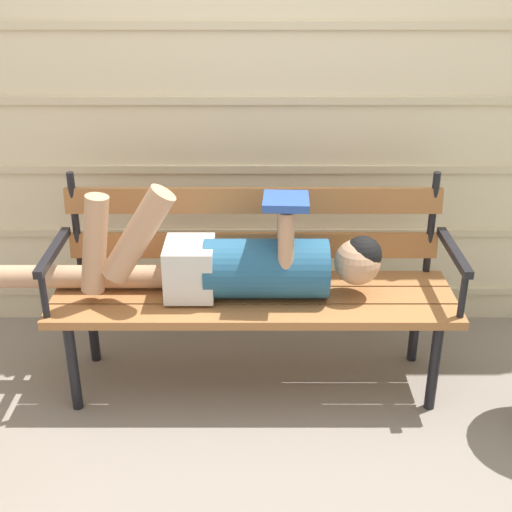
{
  "coord_description": "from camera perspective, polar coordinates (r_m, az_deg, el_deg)",
  "views": [
    {
      "loc": [
        0.01,
        -2.36,
        1.81
      ],
      "look_at": [
        0.0,
        0.17,
        0.62
      ],
      "focal_mm": 48.08,
      "sensor_mm": 36.0,
      "label": 1
    }
  ],
  "objects": [
    {
      "name": "ground_plane",
      "position": [
        2.97,
        -0.01,
        -12.27
      ],
      "size": [
        12.0,
        12.0,
        0.0
      ],
      "primitive_type": "plane",
      "color": "gray"
    },
    {
      "name": "reclining_person",
      "position": [
        2.8,
        -1.77,
        -0.54
      ],
      "size": [
        1.65,
        0.26,
        0.51
      ],
      "color": "#23567A"
    },
    {
      "name": "park_bench",
      "position": [
        2.91,
        0.01,
        -1.75
      ],
      "size": [
        1.68,
        0.48,
        0.9
      ],
      "color": "#9E6638",
      "rests_on": "ground"
    },
    {
      "name": "house_siding",
      "position": [
        3.16,
        0.05,
        15.82
      ],
      "size": [
        4.18,
        0.08,
        2.59
      ],
      "color": "beige",
      "rests_on": "ground"
    }
  ]
}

